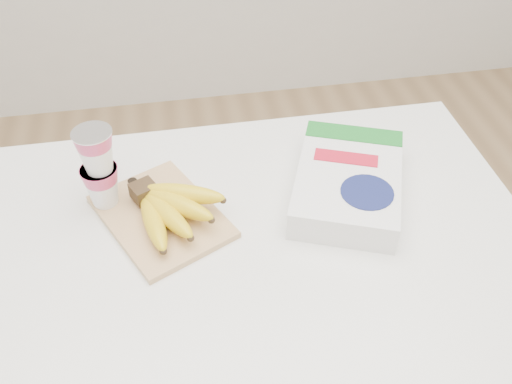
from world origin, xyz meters
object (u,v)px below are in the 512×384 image
(table, at_px, (229,381))
(cutting_board, at_px, (161,216))
(cereal_box, at_px, (348,182))
(bananas, at_px, (169,207))
(yogurt_stack, at_px, (98,166))

(table, height_order, cutting_board, cutting_board)
(cutting_board, distance_m, cereal_box, 0.39)
(table, bearing_deg, bananas, 130.54)
(table, height_order, cereal_box, cereal_box)
(bananas, xyz_separation_m, cereal_box, (0.37, 0.02, -0.01))
(table, distance_m, yogurt_stack, 0.64)
(bananas, bearing_deg, cutting_board, 143.99)
(cutting_board, bearing_deg, cereal_box, -25.24)
(table, distance_m, bananas, 0.53)
(cutting_board, bearing_deg, table, -73.55)
(yogurt_stack, bearing_deg, table, -38.73)
(cutting_board, relative_size, bananas, 1.34)
(table, height_order, bananas, bananas)
(bananas, height_order, cereal_box, bananas)
(table, relative_size, cereal_box, 3.44)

